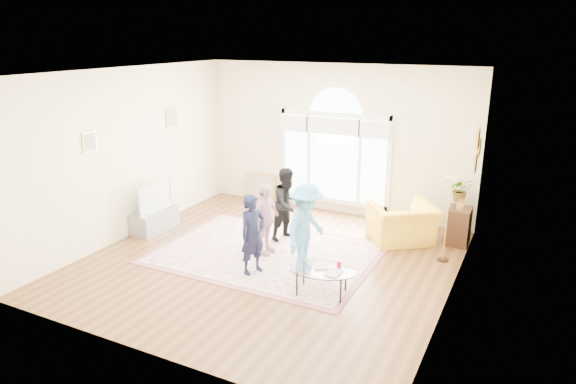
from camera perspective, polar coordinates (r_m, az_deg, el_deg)
The scene contains 17 objects.
ground at distance 8.95m, azimuth -2.18°, elevation -7.73°, with size 6.00×6.00×0.00m, color #55351B.
room_shell at distance 10.91m, azimuth 4.97°, elevation 5.47°, with size 6.00×6.00×6.00m.
area_rug at distance 9.25m, azimuth -2.44°, elevation -6.82°, with size 3.60×2.60×0.02m, color beige.
rug_border at distance 9.25m, azimuth -2.44°, elevation -6.84°, with size 3.80×2.80×0.01m, color #9C5969.
tv_console at distance 10.59m, azimuth -14.57°, elevation -3.04°, with size 0.45×1.00×0.42m, color gray.
television at distance 10.43m, azimuth -14.74°, elevation -0.45°, with size 0.17×1.02×0.59m.
coffee_table at distance 7.74m, azimuth 3.78°, elevation -8.65°, with size 1.14×0.83×0.54m.
armchair at distance 9.85m, azimuth 12.56°, elevation -3.44°, with size 1.14×1.00×0.74m, color yellow.
side_cabinet at distance 10.06m, azimuth 18.42°, elevation -3.61°, with size 0.40×0.50×0.70m, color black.
floor_lamp at distance 8.95m, azimuth 17.50°, elevation 0.23°, with size 0.27×0.27×1.51m.
plant_pedestal at distance 10.45m, azimuth 18.34°, elevation -2.83°, with size 0.20×0.20×0.70m, color white.
potted_plant at distance 10.28m, azimuth 18.64°, elevation 0.23°, with size 0.42×0.36×0.47m, color #33722D.
leaning_picture at distance 12.14m, azimuth -3.07°, elevation -0.95°, with size 0.80×0.05×0.62m, color tan.
child_navy at distance 8.29m, azimuth -3.95°, elevation -4.71°, with size 0.48×0.32×1.33m, color #141732.
child_black at distance 9.62m, azimuth -0.04°, elevation -1.34°, with size 0.67×0.53×1.39m, color black.
child_pink at distance 9.00m, azimuth -2.62°, elevation -3.05°, with size 0.75×0.31×1.28m, color #E3A6B4.
child_blue at distance 8.31m, azimuth 2.03°, elevation -4.02°, with size 0.97×0.55×1.49m, color #58AEE5.
Camera 1 is at (3.94, -7.10, 3.76)m, focal length 32.00 mm.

